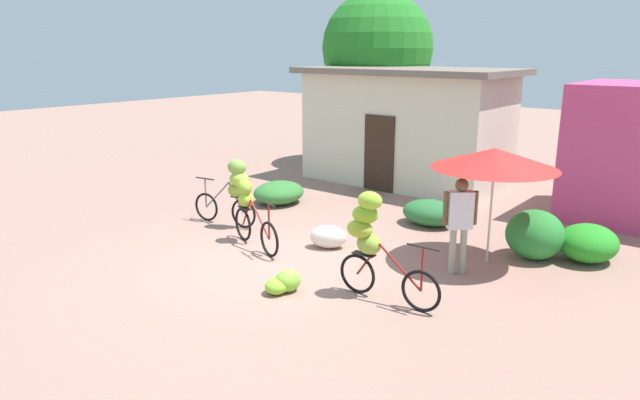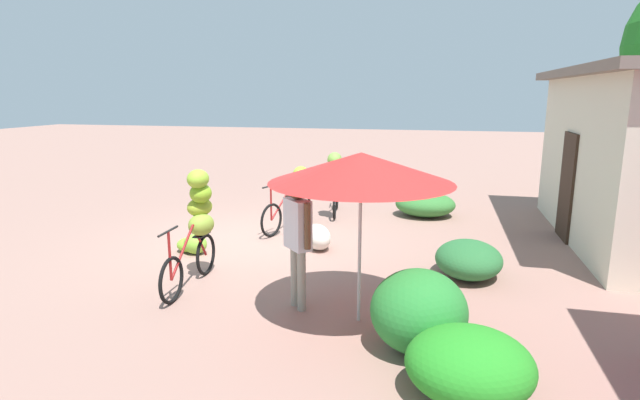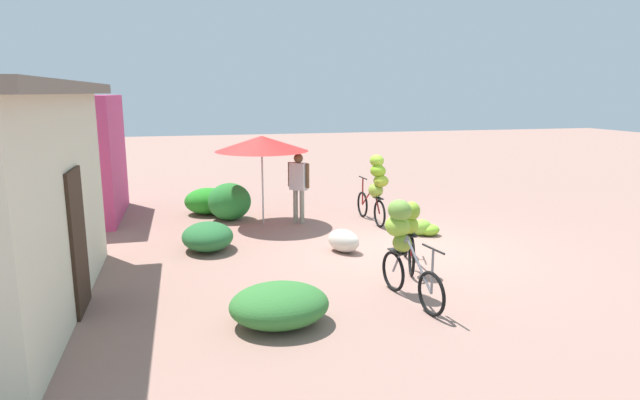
{
  "view_description": "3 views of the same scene",
  "coord_description": "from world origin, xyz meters",
  "px_view_note": "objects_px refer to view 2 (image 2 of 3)",
  "views": [
    {
      "loc": [
        6.58,
        -6.85,
        3.68
      ],
      "look_at": [
        0.22,
        1.03,
        0.98
      ],
      "focal_mm": 32.1,
      "sensor_mm": 36.0,
      "label": 1
    },
    {
      "loc": [
        8.51,
        3.27,
        2.7
      ],
      "look_at": [
        -0.0,
        1.23,
        0.84
      ],
      "focal_mm": 28.08,
      "sensor_mm": 36.0,
      "label": 2
    },
    {
      "loc": [
        -9.21,
        4.13,
        3.02
      ],
      "look_at": [
        1.22,
        1.46,
        0.84
      ],
      "focal_mm": 29.9,
      "sensor_mm": 36.0,
      "label": 3
    }
  ],
  "objects_px": {
    "banana_pile_on_ground": "(193,244)",
    "person_vendor": "(298,232)",
    "market_umbrella": "(361,168)",
    "bicycle_leftmost": "(335,178)",
    "bicycle_center_loaded": "(198,217)",
    "produce_sack": "(318,237)",
    "bicycle_near_pile": "(295,194)"
  },
  "relations": [
    {
      "from": "bicycle_leftmost",
      "to": "person_vendor",
      "type": "bearing_deg",
      "value": 6.36
    },
    {
      "from": "bicycle_leftmost",
      "to": "bicycle_near_pile",
      "type": "relative_size",
      "value": 0.98
    },
    {
      "from": "bicycle_near_pile",
      "to": "produce_sack",
      "type": "relative_size",
      "value": 2.39
    },
    {
      "from": "bicycle_near_pile",
      "to": "person_vendor",
      "type": "relative_size",
      "value": 1.02
    },
    {
      "from": "person_vendor",
      "to": "market_umbrella",
      "type": "bearing_deg",
      "value": 76.87
    },
    {
      "from": "banana_pile_on_ground",
      "to": "person_vendor",
      "type": "height_order",
      "value": "person_vendor"
    },
    {
      "from": "banana_pile_on_ground",
      "to": "bicycle_center_loaded",
      "type": "bearing_deg",
      "value": 32.37
    },
    {
      "from": "bicycle_leftmost",
      "to": "produce_sack",
      "type": "xyz_separation_m",
      "value": [
        2.37,
        0.19,
        -0.66
      ]
    },
    {
      "from": "market_umbrella",
      "to": "person_vendor",
      "type": "height_order",
      "value": "market_umbrella"
    },
    {
      "from": "bicycle_center_loaded",
      "to": "banana_pile_on_ground",
      "type": "relative_size",
      "value": 2.69
    },
    {
      "from": "market_umbrella",
      "to": "produce_sack",
      "type": "distance_m",
      "value": 3.34
    },
    {
      "from": "produce_sack",
      "to": "person_vendor",
      "type": "height_order",
      "value": "person_vendor"
    },
    {
      "from": "banana_pile_on_ground",
      "to": "produce_sack",
      "type": "relative_size",
      "value": 0.91
    },
    {
      "from": "bicycle_near_pile",
      "to": "bicycle_leftmost",
      "type": "bearing_deg",
      "value": 151.11
    },
    {
      "from": "bicycle_center_loaded",
      "to": "produce_sack",
      "type": "height_order",
      "value": "bicycle_center_loaded"
    },
    {
      "from": "bicycle_leftmost",
      "to": "bicycle_center_loaded",
      "type": "xyz_separation_m",
      "value": [
        4.22,
        -1.14,
        0.08
      ]
    },
    {
      "from": "bicycle_near_pile",
      "to": "banana_pile_on_ground",
      "type": "bearing_deg",
      "value": -32.1
    },
    {
      "from": "market_umbrella",
      "to": "bicycle_center_loaded",
      "type": "bearing_deg",
      "value": -108.02
    },
    {
      "from": "bicycle_near_pile",
      "to": "market_umbrella",
      "type": "bearing_deg",
      "value": 26.1
    },
    {
      "from": "market_umbrella",
      "to": "banana_pile_on_ground",
      "type": "distance_m",
      "value": 4.13
    },
    {
      "from": "banana_pile_on_ground",
      "to": "bicycle_near_pile",
      "type": "bearing_deg",
      "value": 147.9
    },
    {
      "from": "bicycle_near_pile",
      "to": "banana_pile_on_ground",
      "type": "xyz_separation_m",
      "value": [
        2.02,
        -1.27,
        -0.56
      ]
    },
    {
      "from": "market_umbrella",
      "to": "produce_sack",
      "type": "relative_size",
      "value": 3.06
    },
    {
      "from": "market_umbrella",
      "to": "bicycle_center_loaded",
      "type": "xyz_separation_m",
      "value": [
        -0.81,
        -2.49,
        -0.92
      ]
    },
    {
      "from": "person_vendor",
      "to": "bicycle_near_pile",
      "type": "bearing_deg",
      "value": -163.35
    },
    {
      "from": "bicycle_leftmost",
      "to": "banana_pile_on_ground",
      "type": "bearing_deg",
      "value": -31.01
    },
    {
      "from": "banana_pile_on_ground",
      "to": "bicycle_leftmost",
      "type": "bearing_deg",
      "value": 148.99
    },
    {
      "from": "bicycle_leftmost",
      "to": "produce_sack",
      "type": "bearing_deg",
      "value": 4.6
    },
    {
      "from": "banana_pile_on_ground",
      "to": "produce_sack",
      "type": "xyz_separation_m",
      "value": [
        -0.72,
        2.05,
        0.07
      ]
    },
    {
      "from": "bicycle_leftmost",
      "to": "produce_sack",
      "type": "height_order",
      "value": "bicycle_leftmost"
    },
    {
      "from": "banana_pile_on_ground",
      "to": "person_vendor",
      "type": "relative_size",
      "value": 0.39
    },
    {
      "from": "bicycle_near_pile",
      "to": "person_vendor",
      "type": "bearing_deg",
      "value": 16.65
    }
  ]
}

